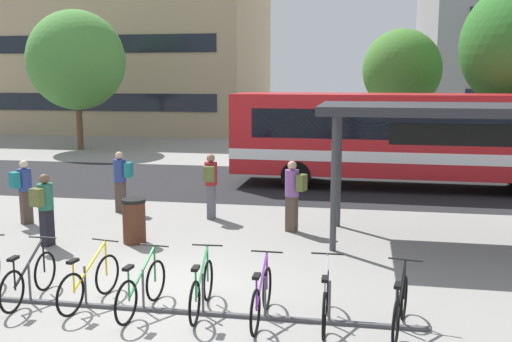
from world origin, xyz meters
name	(u,v)px	position (x,y,z in m)	size (l,w,h in m)	color
ground	(159,295)	(0.00, 0.00, 0.00)	(200.00, 200.00, 0.00)	gray
bus_lane_asphalt	(262,183)	(0.00, 10.91, 0.00)	(80.00, 7.20, 0.01)	#232326
city_bus	(412,136)	(5.15, 10.91, 1.78)	(12.07, 2.80, 3.20)	red
bike_rack	(173,308)	(0.49, -0.72, 0.09)	(8.03, 0.12, 0.70)	#47474C
parked_bicycle_black_1	(29,279)	(-2.08, -0.65, 0.38)	(0.52, 1.72, 0.99)	black
parked_bicycle_yellow_2	(90,282)	(-0.99, -0.61, 0.38)	(0.52, 1.71, 0.99)	black
parked_bicycle_green_3	(142,289)	(-0.02, -0.76, 0.38)	(0.52, 1.72, 0.99)	black
parked_bicycle_green_4	(202,289)	(0.94, -0.60, 0.38)	(0.52, 1.72, 0.99)	black
parked_bicycle_purple_5	(261,298)	(1.95, -0.79, 0.38)	(0.52, 1.72, 0.99)	black
parked_bicycle_silver_6	(326,301)	(2.94, -0.73, 0.38)	(0.52, 1.72, 0.99)	black
parked_bicycle_black_7	(400,308)	(4.05, -0.82, 0.38)	(0.52, 1.70, 0.99)	black
transit_shelter	(480,114)	(5.99, 4.17, 2.97)	(7.03, 3.02, 3.16)	#38383D
commuter_olive_pack_1	(293,191)	(1.83, 4.59, 1.01)	(0.60, 0.47, 1.76)	#47382D
commuter_teal_pack_2	(121,177)	(-3.15, 5.82, 0.99)	(0.52, 0.34, 1.72)	#47382D
commuter_teal_pack_3	(24,188)	(-5.07, 4.11, 0.96)	(0.54, 0.60, 1.67)	#47382D
commuter_olive_pack_4	(211,182)	(-0.48, 5.49, 1.01)	(0.36, 0.54, 1.75)	#565660
commuter_olive_pack_5	(45,205)	(-3.50, 2.38, 0.95)	(0.42, 0.58, 1.65)	black
trash_bin	(134,221)	(-1.64, 2.97, 0.52)	(0.55, 0.55, 1.03)	#4C2819
street_tree_1	(402,70)	(5.19, 17.82, 4.05)	(3.49, 3.49, 5.88)	brown
street_tree_2	(76,60)	(-10.99, 18.89, 4.59)	(4.95, 4.95, 7.13)	brown
building_left_wing	(117,29)	(-14.37, 32.02, 7.21)	(20.84, 13.41, 14.43)	tan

